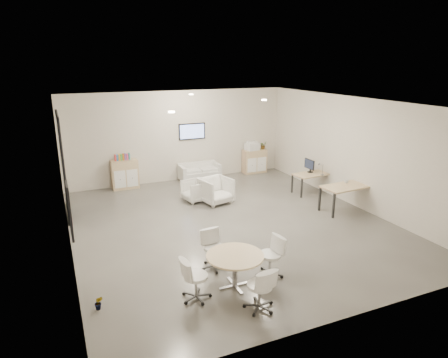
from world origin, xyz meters
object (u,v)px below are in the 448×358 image
sideboard_right (254,161)px  armchair_left (195,190)px  sideboard_left (125,174)px  armchair_right (216,189)px  desk_front (347,188)px  round_table (235,259)px  loveseat (199,172)px  desk_rear (313,175)px

sideboard_right → armchair_left: 3.86m
sideboard_left → armchair_right: sideboard_left is taller
desk_front → armchair_right: bearing=142.1°
round_table → desk_front: bearing=27.2°
loveseat → armchair_right: bearing=-97.9°
loveseat → desk_front: desk_front is taller
round_table → armchair_left: bearing=79.1°
loveseat → round_table: bearing=-104.5°
sideboard_right → desk_front: 4.74m
sideboard_left → armchair_right: bearing=-48.5°
armchair_left → desk_rear: size_ratio=0.54×
armchair_left → sideboard_right: bearing=113.5°
armchair_right → round_table: bearing=-121.1°
desk_front → round_table: (-4.65, -2.39, -0.10)m
desk_front → loveseat: bearing=117.5°
desk_rear → round_table: size_ratio=1.21×
armchair_right → desk_rear: bearing=-19.7°
sideboard_left → desk_front: sideboard_left is taller
sideboard_left → round_table: 7.14m
armchair_left → round_table: bearing=-21.5°
armchair_right → desk_rear: armchair_right is taller
loveseat → round_table: round_table is taller
armchair_left → desk_front: 4.50m
sideboard_left → sideboard_right: size_ratio=1.09×
sideboard_right → desk_front: (0.51, -4.71, 0.24)m
armchair_left → desk_rear: armchair_left is taller
desk_rear → round_table: bearing=-144.5°
sideboard_left → desk_front: 7.21m
desk_rear → round_table: 6.28m
loveseat → round_table: size_ratio=1.32×
round_table → desk_rear: bearing=41.2°
desk_rear → round_table: (-4.73, -4.13, -0.01)m
sideboard_left → armchair_left: bearing=-50.8°
round_table → sideboard_right: bearing=59.7°
sideboard_left → round_table: size_ratio=0.89×
sideboard_right → armchair_right: 3.72m
sideboard_left → desk_front: (5.46, -4.70, 0.19)m
desk_front → desk_rear: bearing=83.3°
desk_front → sideboard_left: bearing=135.1°
desk_front → round_table: bearing=-157.0°
armchair_right → desk_rear: size_ratio=0.65×
sideboard_right → sideboard_left: bearing=-179.9°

